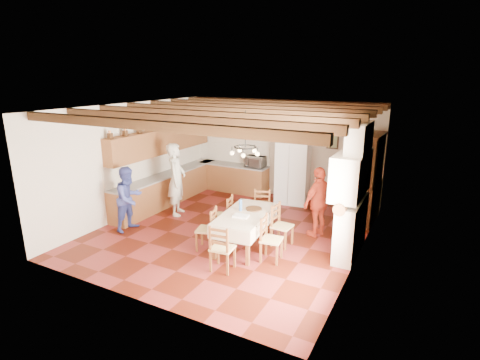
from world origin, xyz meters
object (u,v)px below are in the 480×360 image
at_px(chair_right_near, 272,239).
at_px(chair_right_far, 282,225).
at_px(chair_end_far, 261,210).
at_px(person_woman_blue, 129,199).
at_px(dining_table, 245,217).
at_px(chair_end_near, 222,247).
at_px(chair_left_near, 206,229).
at_px(person_man, 177,179).
at_px(refrigerator, 293,172).
at_px(microwave, 255,162).
at_px(person_woman_red, 319,202).
at_px(hutch, 368,179).
at_px(chair_left_far, 223,215).

height_order(chair_right_near, chair_right_far, same).
relative_size(chair_end_far, person_woman_blue, 0.60).
relative_size(dining_table, chair_end_near, 1.95).
xyz_separation_m(chair_left_near, person_man, (-1.87, 1.45, 0.50)).
relative_size(refrigerator, chair_right_near, 1.92).
bearing_deg(microwave, person_man, -109.64).
distance_m(chair_end_near, person_woman_red, 2.76).
height_order(hutch, chair_left_far, hutch).
bearing_deg(chair_right_near, chair_left_far, 59.36).
xyz_separation_m(chair_left_far, person_woman_red, (2.01, 1.00, 0.36)).
distance_m(person_woman_blue, microwave, 4.24).
bearing_deg(person_woman_blue, hutch, -54.64).
bearing_deg(microwave, refrigerator, -3.42).
bearing_deg(chair_end_near, chair_right_near, -136.32).
bearing_deg(microwave, person_woman_red, -34.99).
bearing_deg(person_woman_red, microwave, -104.41).
xyz_separation_m(person_woman_blue, microwave, (1.49, 3.97, 0.27)).
relative_size(chair_left_near, chair_left_far, 1.00).
xyz_separation_m(chair_right_far, chair_end_near, (-0.62, -1.55, 0.00)).
distance_m(chair_end_near, person_man, 3.38).
bearing_deg(dining_table, chair_right_far, 30.36).
xyz_separation_m(chair_end_far, person_woman_red, (1.36, 0.24, 0.36)).
distance_m(dining_table, person_man, 2.72).
distance_m(chair_end_near, microwave, 4.91).
distance_m(refrigerator, chair_right_near, 3.81).
height_order(chair_right_far, chair_end_far, same).
distance_m(chair_end_far, person_woman_red, 1.43).
xyz_separation_m(refrigerator, dining_table, (0.12, -3.33, -0.22)).
height_order(chair_end_near, microwave, microwave).
bearing_deg(chair_right_near, person_woman_red, -22.09).
bearing_deg(hutch, chair_left_far, -136.09).
bearing_deg(person_man, chair_end_far, -109.20).
bearing_deg(chair_end_near, person_woman_blue, -17.94).
distance_m(refrigerator, chair_right_far, 3.06).
xyz_separation_m(chair_end_near, person_woman_red, (1.16, 2.48, 0.36)).
xyz_separation_m(chair_right_far, chair_end_far, (-0.82, 0.69, 0.00)).
height_order(refrigerator, person_woman_red, refrigerator).
distance_m(chair_right_near, person_man, 3.59).
height_order(person_woman_blue, microwave, person_woman_blue).
xyz_separation_m(chair_right_near, person_man, (-3.33, 1.26, 0.50)).
distance_m(refrigerator, chair_end_near, 4.50).
bearing_deg(person_woman_blue, refrigerator, -34.32).
distance_m(chair_left_near, chair_end_near, 0.98).
xyz_separation_m(hutch, chair_left_far, (-2.84, -2.46, -0.67)).
bearing_deg(microwave, chair_right_near, -56.28).
height_order(hutch, chair_end_near, hutch).
height_order(chair_end_far, microwave, microwave).
distance_m(refrigerator, chair_left_near, 3.92).
relative_size(hutch, chair_left_far, 2.39).
bearing_deg(microwave, person_woman_blue, -106.91).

